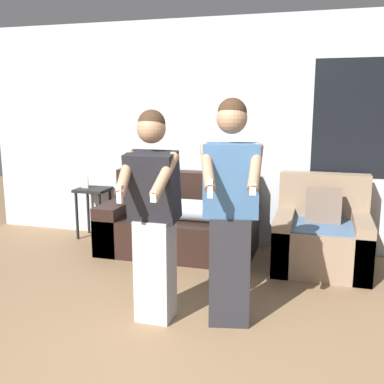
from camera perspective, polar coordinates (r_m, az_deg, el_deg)
wall_back at (r=5.41m, az=6.91°, el=7.26°), size 6.88×0.07×2.70m
couch at (r=5.27m, az=-1.62°, el=-4.22°), size 1.76×0.90×0.91m
armchair at (r=4.97m, az=16.15°, el=-5.52°), size 0.96×0.91×0.96m
side_table at (r=5.92m, az=-12.46°, el=-0.78°), size 0.41×0.37×0.80m
person_left at (r=3.49m, az=-4.92°, el=-3.01°), size 0.44×0.48×1.67m
person_right at (r=3.43m, az=4.89°, el=-2.53°), size 0.49×0.52×1.76m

